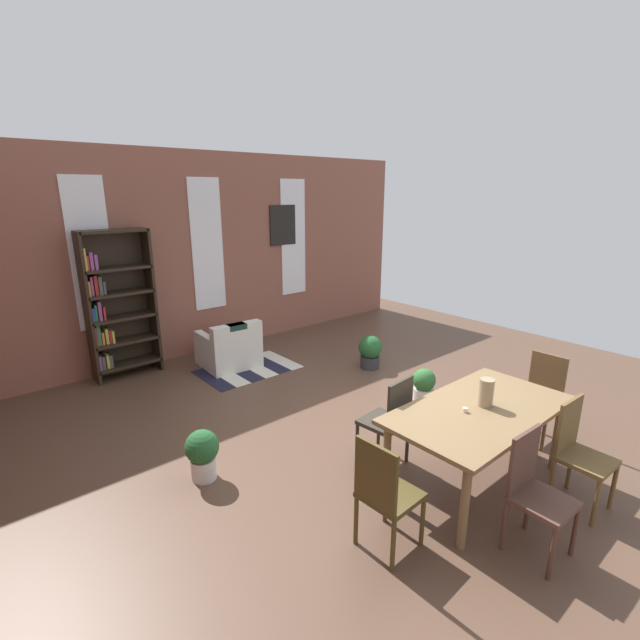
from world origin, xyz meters
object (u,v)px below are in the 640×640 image
(dining_table, at_px, (480,416))
(bookshelf_tall, at_px, (115,305))
(dining_chair_far_left, at_px, (389,419))
(potted_plant_by_shelf, at_px, (202,452))
(dining_chair_near_right, at_px, (579,450))
(dining_chair_near_left, at_px, (535,489))
(dining_chair_head_left, at_px, (385,492))
(armchair_white, at_px, (230,349))
(potted_plant_corner, at_px, (424,384))
(dining_chair_head_right, at_px, (541,394))
(vase_on_table, at_px, (486,393))
(potted_plant_window, at_px, (370,351))

(dining_table, height_order, bookshelf_tall, bookshelf_tall)
(dining_chair_far_left, distance_m, potted_plant_by_shelf, 1.83)
(dining_chair_near_right, xyz_separation_m, bookshelf_tall, (-2.07, 5.52, 0.57))
(dining_table, bearing_deg, dining_chair_near_left, -119.59)
(dining_chair_head_left, relative_size, armchair_white, 1.13)
(armchair_white, bearing_deg, dining_chair_near_left, -91.77)
(dining_table, relative_size, dining_chair_head_left, 1.91)
(dining_chair_near_left, distance_m, potted_plant_corner, 2.57)
(armchair_white, bearing_deg, dining_chair_head_right, -69.48)
(dining_chair_head_left, bearing_deg, dining_chair_far_left, 39.21)
(vase_on_table, distance_m, potted_plant_window, 2.99)
(bookshelf_tall, bearing_deg, dining_table, -70.94)
(dining_chair_near_left, bearing_deg, dining_chair_head_left, 140.90)
(dining_chair_near_left, bearing_deg, dining_chair_far_left, 89.83)
(vase_on_table, height_order, potted_plant_window, vase_on_table)
(dining_chair_far_left, relative_size, dining_chair_near_left, 1.00)
(vase_on_table, bearing_deg, potted_plant_corner, 54.46)
(dining_chair_head_right, bearing_deg, dining_chair_far_left, 157.02)
(bookshelf_tall, height_order, potted_plant_corner, bookshelf_tall)
(dining_table, xyz_separation_m, dining_chair_near_left, (-0.41, -0.71, -0.18))
(dining_chair_far_left, distance_m, potted_plant_window, 2.61)
(dining_chair_head_right, bearing_deg, dining_chair_head_left, -179.90)
(dining_chair_far_left, bearing_deg, bookshelf_tall, 107.10)
(vase_on_table, xyz_separation_m, dining_chair_near_right, (0.34, -0.71, -0.39))
(dining_chair_near_left, relative_size, dining_chair_head_right, 1.00)
(dining_chair_near_left, xyz_separation_m, bookshelf_tall, (-1.25, 5.52, 0.57))
(dining_chair_head_left, xyz_separation_m, dining_chair_head_right, (2.56, 0.00, 0.00))
(potted_plant_window, bearing_deg, dining_chair_head_left, -135.11)
(dining_chair_far_left, bearing_deg, dining_table, -60.69)
(dining_table, bearing_deg, dining_chair_near_right, -60.06)
(vase_on_table, xyz_separation_m, bookshelf_tall, (-1.73, 4.81, 0.18))
(dining_table, xyz_separation_m, dining_chair_head_right, (1.28, 0.00, -0.18))
(dining_chair_head_right, bearing_deg, potted_plant_window, 88.36)
(dining_chair_far_left, bearing_deg, vase_on_table, -56.48)
(dining_chair_head_left, height_order, potted_plant_by_shelf, dining_chair_head_left)
(dining_chair_head_left, height_order, dining_chair_near_right, same)
(bookshelf_tall, relative_size, potted_plant_by_shelf, 4.29)
(bookshelf_tall, xyz_separation_m, armchair_white, (1.40, -0.69, -0.80))
(dining_chair_head_right, bearing_deg, potted_plant_corner, 99.21)
(armchair_white, xyz_separation_m, potted_plant_window, (1.61, -1.49, -0.00))
(potted_plant_corner, bearing_deg, dining_chair_near_left, -124.95)
(dining_chair_head_left, height_order, potted_plant_corner, dining_chair_head_left)
(dining_chair_near_right, distance_m, dining_chair_head_right, 1.13)
(dining_chair_near_right, height_order, dining_chair_head_right, same)
(dining_table, relative_size, dining_chair_near_right, 1.91)
(dining_table, height_order, dining_chair_head_left, dining_chair_head_left)
(dining_chair_near_right, bearing_deg, armchair_white, 97.89)
(dining_table, bearing_deg, dining_chair_head_right, 0.05)
(bookshelf_tall, bearing_deg, dining_chair_near_right, -69.43)
(dining_chair_head_right, bearing_deg, dining_chair_near_left, -157.01)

